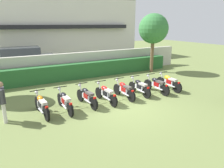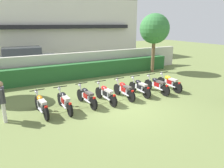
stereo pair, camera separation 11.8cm
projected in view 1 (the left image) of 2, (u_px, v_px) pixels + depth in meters
ground at (126, 107)px, 9.23m from camera, size 60.00×60.00×0.00m
building at (45, 28)px, 21.57m from camera, size 18.89×6.50×6.31m
compound_wall at (76, 64)px, 14.44m from camera, size 17.95×0.30×1.65m
hedge_row at (80, 71)px, 13.94m from camera, size 14.36×0.70×1.04m
parked_car at (24, 60)px, 15.63m from camera, size 4.59×2.26×1.89m
tree_far_side at (153, 29)px, 15.00m from camera, size 2.17×2.17×4.32m
motorcycle_in_row_0 at (42, 105)px, 8.25m from camera, size 0.60×1.83×0.96m
motorcycle_in_row_1 at (65, 101)px, 8.68m from camera, size 0.60×1.92×0.95m
motorcycle_in_row_2 at (87, 96)px, 9.25m from camera, size 0.60×1.85×0.95m
motorcycle_in_row_3 at (106, 94)px, 9.62m from camera, size 0.60×1.88×0.94m
motorcycle_in_row_4 at (124, 90)px, 10.17m from camera, size 0.60×1.80×0.95m
motorcycle_in_row_5 at (139, 87)px, 10.64m from camera, size 0.60×1.77×0.94m
motorcycle_in_row_6 at (156, 85)px, 11.02m from camera, size 0.60×1.87×0.95m
motorcycle_in_row_7 at (169, 82)px, 11.47m from camera, size 0.60×1.87×0.96m
inspector_person at (2, 99)px, 7.53m from camera, size 0.22×0.65×1.59m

